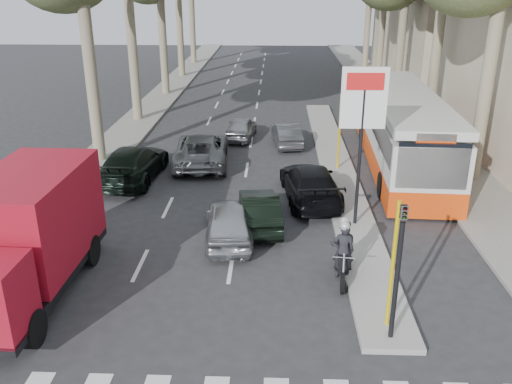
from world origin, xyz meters
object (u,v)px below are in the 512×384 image
Objects in this scene: silver_hatchback at (229,221)px; dark_hatchback at (260,210)px; red_truck at (25,235)px; motorcycle at (343,250)px; city_bus at (402,128)px.

dark_hatchback is (0.98, 1.12, -0.05)m from silver_hatchback.
silver_hatchback is at bearing 35.27° from red_truck.
silver_hatchback is at bearing 152.93° from motorcycle.
red_truck is (-6.17, -4.62, 1.16)m from dark_hatchback.
silver_hatchback is 1.78× the size of motorcycle.
red_truck is (-5.20, -3.50, 1.11)m from silver_hatchback.
motorcycle is (-3.78, -10.29, -0.95)m from city_bus.
motorcycle is (2.54, -3.35, 0.23)m from dark_hatchback.
red_truck is 17.02m from city_bus.
red_truck is 2.92× the size of motorcycle.
city_bus is at bearing 75.14° from motorcycle.
dark_hatchback is 0.59× the size of red_truck.
red_truck is 8.86m from motorcycle.
city_bus reaches higher than motorcycle.
city_bus reaches higher than red_truck.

